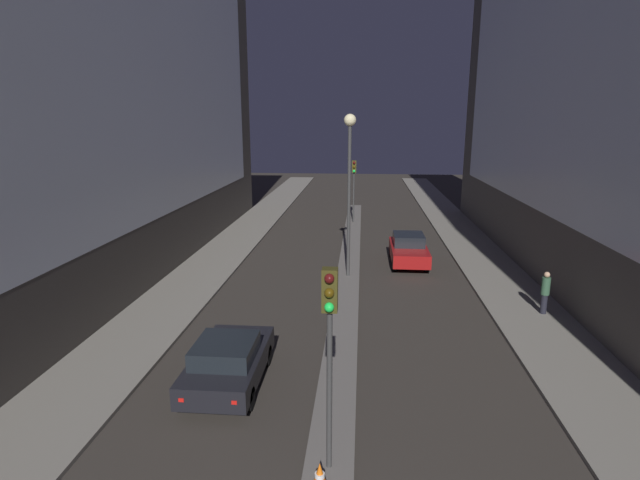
% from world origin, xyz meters
% --- Properties ---
extents(building_left, '(6.01, 36.66, 18.03)m').
position_xyz_m(building_left, '(-11.79, 18.33, 9.02)').
color(building_left, '#423D38').
rests_on(building_left, ground).
extents(building_right, '(6.01, 36.66, 20.00)m').
position_xyz_m(building_right, '(11.79, 18.33, 10.00)').
color(building_right, '#4C4742').
rests_on(building_right, ground).
extents(median_strip, '(1.11, 37.78, 0.11)m').
position_xyz_m(median_strip, '(0.00, 19.89, 0.05)').
color(median_strip, '#66605B').
rests_on(median_strip, ground).
extents(traffic_light_near, '(0.32, 0.42, 4.54)m').
position_xyz_m(traffic_light_near, '(0.00, 4.29, 3.44)').
color(traffic_light_near, '#383838').
rests_on(traffic_light_near, median_strip).
extents(traffic_light_mid, '(0.32, 0.42, 4.54)m').
position_xyz_m(traffic_light_mid, '(0.00, 31.11, 3.44)').
color(traffic_light_mid, '#383838').
rests_on(traffic_light_mid, median_strip).
extents(street_lamp, '(0.56, 0.56, 7.67)m').
position_xyz_m(street_lamp, '(0.00, 18.15, 5.55)').
color(street_lamp, '#383838').
rests_on(street_lamp, median_strip).
extents(traffic_cone_far, '(0.45, 0.45, 0.66)m').
position_xyz_m(traffic_cone_far, '(-0.14, 3.55, 0.43)').
color(traffic_cone_far, black).
rests_on(traffic_cone_far, median_strip).
extents(car_left_lane, '(1.94, 4.09, 1.47)m').
position_xyz_m(car_left_lane, '(-3.14, 7.70, 0.75)').
color(car_left_lane, black).
rests_on(car_left_lane, ground).
extents(car_right_lane, '(1.87, 4.24, 1.56)m').
position_xyz_m(car_right_lane, '(3.14, 20.86, 0.79)').
color(car_right_lane, maroon).
rests_on(car_right_lane, ground).
extents(pedestrian_on_right_sidewalk, '(0.32, 0.32, 1.70)m').
position_xyz_m(pedestrian_on_right_sidewalk, '(7.78, 13.87, 1.03)').
color(pedestrian_on_right_sidewalk, black).
rests_on(pedestrian_on_right_sidewalk, sidewalk_right).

